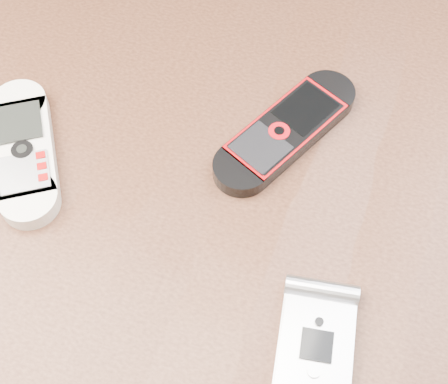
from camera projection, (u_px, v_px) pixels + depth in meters
The scene contains 4 objects.
table at pixel (219, 254), 0.58m from camera, with size 1.20×0.80×0.75m.
nokia_white at pixel (24, 150), 0.51m from camera, with size 0.05×0.14×0.02m, color white.
nokia_black_red at pixel (286, 130), 0.52m from camera, with size 0.05×0.15×0.02m, color black.
motorola_razr at pixel (315, 352), 0.42m from camera, with size 0.05×0.10×0.02m, color silver.
Camera 1 is at (0.08, -0.24, 1.17)m, focal length 50.00 mm.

